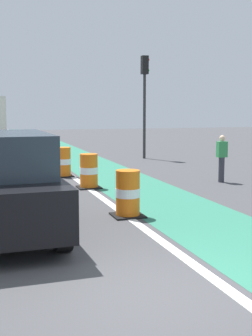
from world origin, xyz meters
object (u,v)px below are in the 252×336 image
Objects in this scene: traffic_barrel_mid at (89,171)px; traffic_light_corner at (145,88)px; traffic_barrel_back at (63,162)px; parked_suv_nearest at (6,184)px; traffic_barrel_front at (128,194)px; pedestrian_crossing at (222,157)px.

traffic_barrel_mid is 9.56m from traffic_light_corner.
traffic_light_corner is at bearing 45.29° from traffic_barrel_back.
traffic_barrel_mid is at bearing -120.95° from traffic_light_corner.
parked_suv_nearest is at bearing -120.49° from traffic_light_corner.
traffic_barrel_front and traffic_barrel_back have the same top height.
traffic_barrel_back is (-0.35, 2.72, 0.00)m from traffic_barrel_mid.
traffic_barrel_front is 6.03m from pedestrian_crossing.
parked_suv_nearest reaches higher than pedestrian_crossing.
traffic_barrel_mid is 0.21× the size of traffic_light_corner.
parked_suv_nearest is at bearing -107.83° from traffic_barrel_back.
parked_suv_nearest is 4.27× the size of traffic_barrel_front.
traffic_barrel_front is 0.68× the size of pedestrian_crossing.
pedestrian_crossing reaches higher than traffic_barrel_back.
traffic_barrel_front is 1.00× the size of traffic_barrel_mid.
traffic_barrel_mid is at bearing 60.25° from parked_suv_nearest.
traffic_barrel_front is (2.78, 0.80, -0.50)m from parked_suv_nearest.
parked_suv_nearest is 0.91× the size of traffic_light_corner.
parked_suv_nearest is 8.75m from pedestrian_crossing.
parked_suv_nearest reaches higher than traffic_barrel_back.
pedestrian_crossing is (4.95, -2.93, 0.33)m from traffic_barrel_back.
parked_suv_nearest is 2.89× the size of pedestrian_crossing.
traffic_light_corner reaches higher than traffic_barrel_front.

